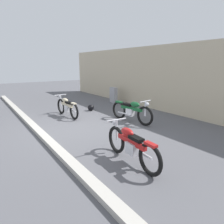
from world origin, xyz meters
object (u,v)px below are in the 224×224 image
motorcycle_red (131,145)px  motorcycle_green (132,111)px  motorcycle_cream (67,107)px  stone_marker (113,95)px  helmet (91,108)px

motorcycle_red → motorcycle_green: size_ratio=0.95×
motorcycle_green → motorcycle_cream: bearing=-150.9°
stone_marker → motorcycle_red: stone_marker is taller
helmet → stone_marker: bearing=117.8°
motorcycle_cream → motorcycle_green: size_ratio=0.95×
helmet → motorcycle_red: (5.14, -1.77, 0.27)m
motorcycle_red → motorcycle_green: (-2.53, 2.13, 0.02)m
stone_marker → helmet: bearing=-62.2°
motorcycle_cream → motorcycle_red: bearing=171.8°
motorcycle_cream → motorcycle_green: motorcycle_green is taller
motorcycle_cream → motorcycle_green: bearing=-145.8°
stone_marker → motorcycle_green: size_ratio=0.43×
stone_marker → motorcycle_red: bearing=-31.8°
helmet → motorcycle_cream: bearing=-74.8°
stone_marker → motorcycle_green: 4.10m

